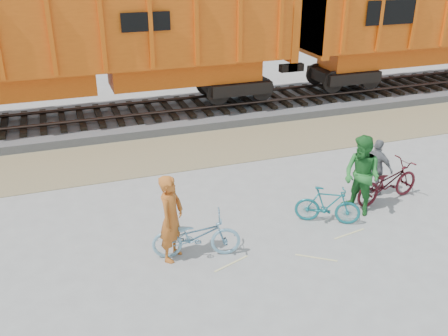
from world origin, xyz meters
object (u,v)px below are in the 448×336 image
Objects in this scene: hopper_car_center at (98,42)px; person_man at (362,176)px; person_solo at (171,218)px; bicycle_teal at (328,205)px; bicycle_blue at (196,236)px; bicycle_maroon at (388,182)px; person_woman at (376,168)px; hopper_car_right at (448,21)px.

person_man is at bearing -59.71° from hopper_car_center.
bicycle_teal is at bearing -47.84° from person_solo.
bicycle_blue is 0.94× the size of bicycle_maroon.
bicycle_maroon is 1.30× the size of person_woman.
person_man is (-9.89, -8.75, -2.00)m from hopper_car_right.
person_woman is at bearing 108.42° from person_man.
bicycle_teal is at bearing 88.64° from person_woman.
person_solo is (-14.74, -9.15, -2.04)m from hopper_car_right.
hopper_car_right is 12.27m from person_woman.
hopper_car_right reaches higher than person_man.
bicycle_teal is 0.77× the size of person_man.
bicycle_teal is (3.35, 0.30, -0.03)m from bicycle_blue.
person_solo is at bearing 86.52° from bicycle_maroon.
hopper_car_center reaches higher than bicycle_teal.
person_solo reaches higher than bicycle_blue.
bicycle_blue is 0.98× the size of person_solo.
hopper_car_center reaches higher than person_man.
bicycle_maroon is 0.48m from person_woman.
person_solo is (-5.88, -0.68, 0.43)m from bicycle_maroon.
person_solo is (0.26, -9.15, -2.04)m from hopper_car_center.
hopper_car_center is 6.91× the size of bicycle_maroon.
hopper_car_right is at bearing -19.02° from person_solo.
bicycle_teal is at bearing -140.59° from hopper_car_right.
bicycle_maroon is 1.16m from person_man.
hopper_car_center and hopper_car_right have the same top height.
hopper_car_center is 8.97× the size of person_woman.
bicycle_blue is at bearing -62.16° from person_solo.
hopper_car_center reaches higher than bicycle_maroon.
hopper_car_right is 6.91× the size of bicycle_maroon.
hopper_car_center is 9.38m from person_solo.
person_man is 1.17m from person_woman.
person_solo is (-0.50, 0.10, 0.47)m from bicycle_blue.
bicycle_maroon is at bearing -44.25° from person_solo.
hopper_car_right is 12.51m from bicycle_maroon.
bicycle_teal is at bearing -71.83° from bicycle_blue.
person_woman is at bearing -40.26° from person_solo.
bicycle_blue is at bearing -101.24° from person_man.
person_woman is at bearing -138.01° from hopper_car_right.
person_solo reaches higher than bicycle_maroon.
bicycle_blue is (0.76, -9.25, -2.51)m from hopper_car_center.
bicycle_teal is 2.08m from bicycle_maroon.
bicycle_teal is at bearing -96.52° from person_man.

